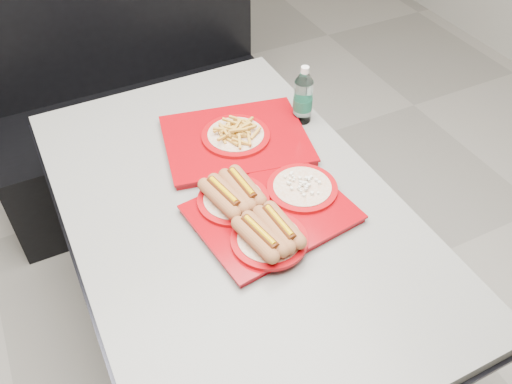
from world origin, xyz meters
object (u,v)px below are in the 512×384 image
tray_near (266,210)px  tray_far (236,137)px  booth_bench (136,107)px  water_bottle (303,98)px  diner_table (234,243)px

tray_near → tray_far: 0.35m
booth_bench → tray_near: 1.25m
booth_bench → water_bottle: (0.38, -0.83, 0.44)m
diner_table → booth_bench: size_ratio=1.05×
diner_table → booth_bench: bearing=90.0°
booth_bench → diner_table: bearing=-90.0°
water_bottle → booth_bench: bearing=114.8°
tray_near → water_bottle: (0.32, 0.36, 0.06)m
tray_far → water_bottle: water_bottle is taller
booth_bench → tray_near: size_ratio=2.95×
booth_bench → tray_far: booth_bench is taller
diner_table → booth_bench: (0.00, 1.09, -0.18)m
water_bottle → tray_near: bearing=-132.0°
booth_bench → tray_far: size_ratio=2.63×
tray_near → water_bottle: bearing=48.0°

